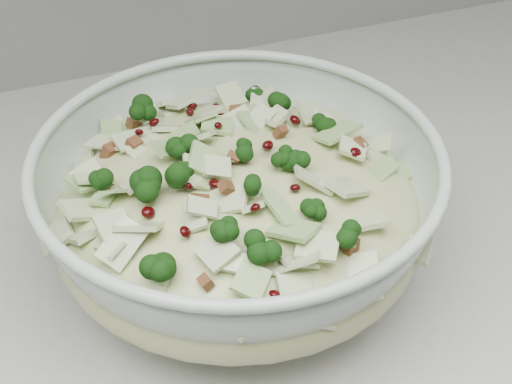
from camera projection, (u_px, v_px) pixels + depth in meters
The scene contains 2 objects.
mixing_bowl at pixel (239, 210), 0.56m from camera, with size 0.34×0.34×0.13m.
salad at pixel (238, 190), 0.55m from camera, with size 0.30×0.30×0.13m.
Camera 1 is at (-0.10, 1.20, 1.33)m, focal length 50.00 mm.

